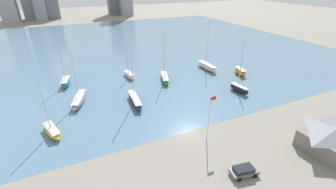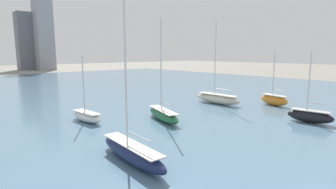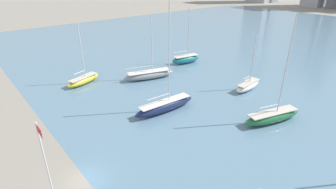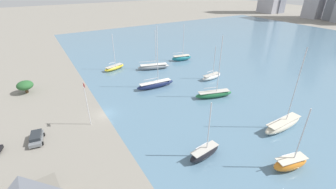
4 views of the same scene
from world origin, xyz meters
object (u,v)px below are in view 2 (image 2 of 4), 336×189
object	(u,v)px
sailboat_navy	(132,152)
sailboat_white	(87,116)
sailboat_cream	(217,98)
sailboat_black	(310,116)
sailboat_orange	(274,100)
sailboat_green	(163,114)

from	to	relation	value
sailboat_navy	sailboat_white	bearing A→B (deg)	82.49
sailboat_cream	sailboat_white	bearing A→B (deg)	169.50
sailboat_black	sailboat_orange	world-z (taller)	sailboat_orange
sailboat_cream	sailboat_black	distance (m)	18.45
sailboat_navy	sailboat_black	size ratio (longest dim) A/B	1.59
sailboat_black	sailboat_orange	xyz separation A→B (m)	(8.76, 9.88, 0.09)
sailboat_black	sailboat_white	bearing A→B (deg)	130.56
sailboat_white	sailboat_cream	bearing A→B (deg)	-14.13
sailboat_orange	sailboat_black	bearing A→B (deg)	-118.78
sailboat_green	sailboat_black	bearing A→B (deg)	-28.21
sailboat_cream	sailboat_orange	distance (m)	11.08
sailboat_cream	sailboat_green	bearing A→B (deg)	-171.80
sailboat_orange	sailboat_green	xyz separation A→B (m)	(-24.19, 5.64, -0.15)
sailboat_black	sailboat_navy	bearing A→B (deg)	161.75
sailboat_cream	sailboat_black	world-z (taller)	sailboat_cream
sailboat_cream	sailboat_navy	xyz separation A→B (m)	(-29.48, -12.72, -0.07)
sailboat_orange	sailboat_white	size ratio (longest dim) A/B	1.10
sailboat_cream	sailboat_navy	size ratio (longest dim) A/B	1.00
sailboat_navy	sailboat_green	world-z (taller)	sailboat_navy
sailboat_orange	sailboat_white	bearing A→B (deg)	171.83
sailboat_navy	sailboat_orange	distance (m)	36.83
sailboat_green	sailboat_cream	bearing A→B (deg)	26.46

